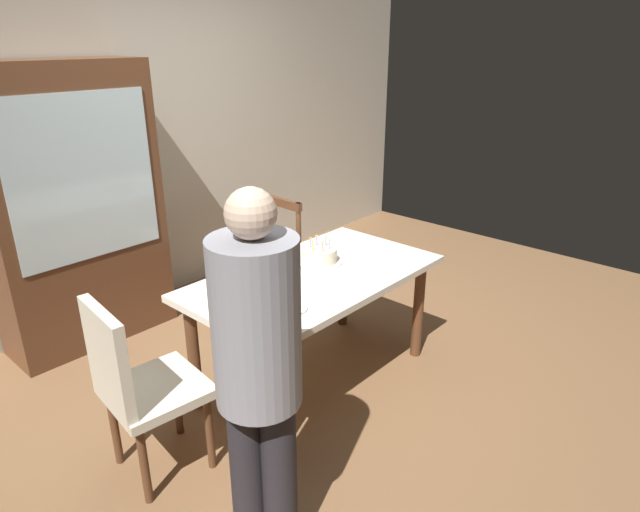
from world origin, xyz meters
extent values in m
plane|color=brown|center=(0.00, 0.00, 0.00)|extent=(6.40, 6.40, 0.00)
cube|color=beige|center=(0.00, 1.85, 1.30)|extent=(6.40, 0.10, 2.60)
cube|color=silver|center=(0.00, 0.00, 0.70)|extent=(1.53, 0.85, 0.04)
cylinder|color=#56331E|center=(-0.67, -0.32, 0.34)|extent=(0.07, 0.07, 0.68)
cylinder|color=#56331E|center=(0.67, -0.32, 0.34)|extent=(0.07, 0.07, 0.68)
cylinder|color=#56331E|center=(-0.67, 0.32, 0.34)|extent=(0.07, 0.07, 0.68)
cylinder|color=#56331E|center=(0.67, 0.32, 0.34)|extent=(0.07, 0.07, 0.68)
cylinder|color=silver|center=(0.15, 0.09, 0.73)|extent=(0.28, 0.28, 0.01)
cylinder|color=beige|center=(0.15, 0.09, 0.78)|extent=(0.21, 0.21, 0.08)
cylinder|color=#4C7FE5|center=(0.21, 0.10, 0.85)|extent=(0.01, 0.01, 0.05)
sphere|color=#FFC64C|center=(0.21, 0.10, 0.88)|extent=(0.01, 0.01, 0.01)
cylinder|color=#D872CC|center=(0.18, 0.15, 0.85)|extent=(0.01, 0.01, 0.05)
sphere|color=#FFC64C|center=(0.18, 0.15, 0.88)|extent=(0.01, 0.01, 0.01)
cylinder|color=#D872CC|center=(0.13, 0.15, 0.85)|extent=(0.01, 0.01, 0.05)
sphere|color=#FFC64C|center=(0.13, 0.15, 0.88)|extent=(0.01, 0.01, 0.01)
cylinder|color=yellow|center=(0.09, 0.10, 0.85)|extent=(0.01, 0.01, 0.05)
sphere|color=#FFC64C|center=(0.09, 0.10, 0.88)|extent=(0.01, 0.01, 0.01)
cylinder|color=#F2994C|center=(0.12, 0.04, 0.85)|extent=(0.01, 0.01, 0.05)
sphere|color=#FFC64C|center=(0.12, 0.04, 0.88)|extent=(0.01, 0.01, 0.01)
cylinder|color=#D872CC|center=(0.18, 0.04, 0.85)|extent=(0.01, 0.01, 0.05)
sphere|color=#FFC64C|center=(0.18, 0.04, 0.88)|extent=(0.01, 0.01, 0.01)
cylinder|color=white|center=(-0.42, -0.19, 0.73)|extent=(0.22, 0.22, 0.01)
cylinder|color=white|center=(-0.08, 0.19, 0.73)|extent=(0.22, 0.22, 0.01)
cube|color=silver|center=(-0.58, -0.20, 0.73)|extent=(0.18, 0.05, 0.01)
cube|color=silver|center=(-0.24, 0.18, 0.73)|extent=(0.18, 0.04, 0.01)
cube|color=silver|center=(0.30, -0.19, 0.73)|extent=(0.18, 0.03, 0.01)
cube|color=beige|center=(0.25, 0.74, 0.45)|extent=(0.44, 0.44, 0.05)
cylinder|color=#56331E|center=(0.08, 0.91, 0.21)|extent=(0.04, 0.04, 0.42)
cylinder|color=#56331E|center=(0.08, 0.57, 0.21)|extent=(0.04, 0.04, 0.42)
cylinder|color=#56331E|center=(0.42, 0.91, 0.21)|extent=(0.04, 0.04, 0.42)
cylinder|color=#56331E|center=(0.42, 0.57, 0.21)|extent=(0.04, 0.04, 0.42)
cylinder|color=#56331E|center=(0.45, 0.92, 0.70)|extent=(0.04, 0.04, 0.50)
cylinder|color=#56331E|center=(0.45, 0.56, 0.70)|extent=(0.04, 0.04, 0.50)
cube|color=#56331E|center=(0.45, 0.74, 0.92)|extent=(0.04, 0.40, 0.06)
cube|color=beige|center=(-1.07, 0.05, 0.45)|extent=(0.49, 0.49, 0.05)
cylinder|color=#56331E|center=(-0.92, -0.14, 0.21)|extent=(0.04, 0.04, 0.42)
cylinder|color=#56331E|center=(-0.88, 0.20, 0.21)|extent=(0.04, 0.04, 0.42)
cylinder|color=#56331E|center=(-1.25, -0.10, 0.21)|extent=(0.04, 0.04, 0.42)
cylinder|color=#56331E|center=(-1.21, 0.24, 0.21)|extent=(0.04, 0.04, 0.42)
cube|color=beige|center=(-1.26, 0.08, 0.70)|extent=(0.10, 0.40, 0.50)
cylinder|color=#262328|center=(-1.02, -0.75, 0.38)|extent=(0.14, 0.14, 0.77)
cylinder|color=#262328|center=(-1.09, -0.64, 0.38)|extent=(0.14, 0.14, 0.77)
cylinder|color=gray|center=(-1.06, -0.69, 1.09)|extent=(0.32, 0.32, 0.64)
sphere|color=beige|center=(-1.06, -0.69, 1.49)|extent=(0.18, 0.18, 0.18)
cube|color=#56331E|center=(-0.67, 1.56, 0.95)|extent=(1.10, 0.44, 1.90)
cube|color=silver|center=(-0.67, 1.34, 1.20)|extent=(0.93, 0.01, 1.04)
camera|label=1|loc=(-2.17, -1.99, 2.03)|focal=30.67mm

